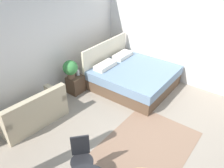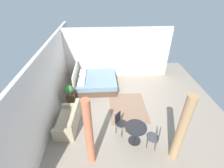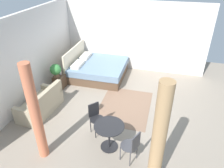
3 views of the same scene
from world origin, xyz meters
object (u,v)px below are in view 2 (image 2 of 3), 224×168
Objects in this scene: cafe_chair_near_window at (119,121)px; cafe_chair_near_couch at (156,137)px; balcony_table at (135,131)px; couch at (69,121)px; nightstand at (71,98)px; potted_plant at (69,90)px; bed at (95,82)px; vase at (71,91)px.

cafe_chair_near_couch is (-0.72, -1.11, -0.03)m from cafe_chair_near_window.
cafe_chair_near_couch reaches higher than balcony_table.
balcony_table is (-0.81, -2.37, 0.21)m from couch.
cafe_chair_near_window reaches higher than nightstand.
cafe_chair_near_couch reaches higher than couch.
potted_plant is at bearing 7.67° from couch.
cafe_chair_near_couch is at bearing -128.03° from potted_plant.
couch reaches higher than balcony_table.
bed is 1.59m from nightstand.
vase is 4.14m from cafe_chair_near_couch.
cafe_chair_near_couch is (-2.70, -3.14, -0.03)m from vase.
cafe_chair_near_window is (-1.86, -2.03, 0.31)m from nightstand.
potted_plant is (1.39, 0.19, 0.48)m from couch.
nightstand is at bearing 47.55° from cafe_chair_near_window.
bed is 1.74m from potted_plant.
cafe_chair_near_window is (-1.76, -2.06, -0.21)m from potted_plant.
vase is 2.84m from cafe_chair_near_window.
bed is 4.35× the size of nightstand.
vase is (0.22, -0.03, -0.21)m from potted_plant.
nightstand is 3.43m from balcony_table.
balcony_table is at bearing -132.27° from nightstand.
vase is 0.17× the size of cafe_chair_near_couch.
couch is 3.19m from cafe_chair_near_couch.
vase is (1.61, 0.16, 0.27)m from couch.
nightstand is 3.36× the size of vase.
potted_plant is at bearing 49.34° from balcony_table.
balcony_table is 0.67m from cafe_chair_near_couch.
couch is at bearing -174.01° from nightstand.
vase is at bearing 46.28° from balcony_table.
bed is at bearing -44.55° from vase.
bed reaches higher than cafe_chair_near_couch.
vase reaches higher than nightstand.
potted_plant reaches higher than vase.
nightstand is 0.96× the size of potted_plant.
vase is at bearing 49.31° from cafe_chair_near_couch.
couch is 1.93m from cafe_chair_near_window.
potted_plant reaches higher than cafe_chair_near_couch.
couch is 1.50m from nightstand.
bed is 1.36× the size of couch.
potted_plant reaches higher than cafe_chair_near_window.
balcony_table is (-2.42, -2.53, -0.06)m from vase.
couch reaches higher than vase.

